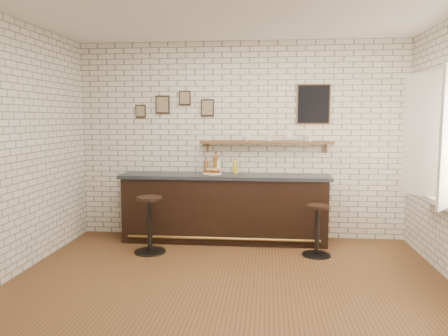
# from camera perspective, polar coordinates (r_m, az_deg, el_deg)

# --- Properties ---
(ground) EXTENTS (5.00, 5.00, 0.00)m
(ground) POSITION_cam_1_polar(r_m,az_deg,el_deg) (5.07, 0.55, -14.81)
(ground) COLOR brown
(ground) RESTS_ON ground
(bar_counter) EXTENTS (3.10, 0.65, 1.01)m
(bar_counter) POSITION_cam_1_polar(r_m,az_deg,el_deg) (6.57, 0.08, -5.20)
(bar_counter) COLOR black
(bar_counter) RESTS_ON ground
(sandwich_plate) EXTENTS (0.28, 0.28, 0.01)m
(sandwich_plate) POSITION_cam_1_polar(r_m,az_deg,el_deg) (6.54, -1.55, -0.74)
(sandwich_plate) COLOR white
(sandwich_plate) RESTS_ON bar_counter
(ciabatta_sandwich) EXTENTS (0.25, 0.18, 0.08)m
(ciabatta_sandwich) POSITION_cam_1_polar(r_m,az_deg,el_deg) (6.53, -1.46, -0.35)
(ciabatta_sandwich) COLOR tan
(ciabatta_sandwich) RESTS_ON sandwich_plate
(potato_chips) EXTENTS (0.26, 0.18, 0.00)m
(potato_chips) POSITION_cam_1_polar(r_m,az_deg,el_deg) (6.54, -1.66, -0.67)
(potato_chips) COLOR gold
(potato_chips) RESTS_ON sandwich_plate
(bitters_bottle_brown) EXTENTS (0.07, 0.07, 0.24)m
(bitters_bottle_brown) POSITION_cam_1_polar(r_m,az_deg,el_deg) (6.69, -2.36, 0.20)
(bitters_bottle_brown) COLOR brown
(bitters_bottle_brown) RESTS_ON bar_counter
(bitters_bottle_white) EXTENTS (0.07, 0.07, 0.26)m
(bitters_bottle_white) POSITION_cam_1_polar(r_m,az_deg,el_deg) (6.66, -0.74, 0.29)
(bitters_bottle_white) COLOR silver
(bitters_bottle_white) RESTS_ON bar_counter
(bitters_bottle_amber) EXTENTS (0.08, 0.08, 0.32)m
(bitters_bottle_amber) POSITION_cam_1_polar(r_m,az_deg,el_deg) (6.66, -1.06, 0.49)
(bitters_bottle_amber) COLOR #9A5718
(bitters_bottle_amber) RESTS_ON bar_counter
(condiment_bottle_yellow) EXTENTS (0.07, 0.07, 0.22)m
(condiment_bottle_yellow) POSITION_cam_1_polar(r_m,az_deg,el_deg) (6.64, 1.47, 0.13)
(condiment_bottle_yellow) COLOR gold
(condiment_bottle_yellow) RESTS_ON bar_counter
(bar_stool_left) EXTENTS (0.43, 0.43, 0.78)m
(bar_stool_left) POSITION_cam_1_polar(r_m,az_deg,el_deg) (6.11, -9.68, -7.06)
(bar_stool_left) COLOR black
(bar_stool_left) RESTS_ON ground
(bar_stool_right) EXTENTS (0.40, 0.40, 0.69)m
(bar_stool_right) POSITION_cam_1_polar(r_m,az_deg,el_deg) (6.03, 12.08, -7.75)
(bar_stool_right) COLOR black
(bar_stool_right) RESTS_ON ground
(wall_shelf) EXTENTS (2.00, 0.18, 0.18)m
(wall_shelf) POSITION_cam_1_polar(r_m,az_deg,el_deg) (6.61, 5.51, 3.34)
(wall_shelf) COLOR brown
(wall_shelf) RESTS_ON ground
(shelf_cup_a) EXTENTS (0.16, 0.16, 0.09)m
(shelf_cup_a) POSITION_cam_1_polar(r_m,az_deg,el_deg) (6.62, 2.97, 3.96)
(shelf_cup_a) COLOR white
(shelf_cup_a) RESTS_ON wall_shelf
(shelf_cup_b) EXTENTS (0.13, 0.13, 0.09)m
(shelf_cup_b) POSITION_cam_1_polar(r_m,az_deg,el_deg) (6.61, 5.91, 3.90)
(shelf_cup_b) COLOR white
(shelf_cup_b) RESTS_ON wall_shelf
(shelf_cup_c) EXTENTS (0.14, 0.14, 0.10)m
(shelf_cup_c) POSITION_cam_1_polar(r_m,az_deg,el_deg) (6.62, 8.44, 3.90)
(shelf_cup_c) COLOR white
(shelf_cup_c) RESTS_ON wall_shelf
(shelf_cup_d) EXTENTS (0.10, 0.10, 0.09)m
(shelf_cup_d) POSITION_cam_1_polar(r_m,az_deg,el_deg) (6.64, 11.10, 3.85)
(shelf_cup_d) COLOR white
(shelf_cup_d) RESTS_ON wall_shelf
(back_wall_decor) EXTENTS (2.96, 0.02, 0.56)m
(back_wall_decor) POSITION_cam_1_polar(r_m,az_deg,el_deg) (6.69, 4.07, 8.26)
(back_wall_decor) COLOR black
(back_wall_decor) RESTS_ON ground
(window_sill) EXTENTS (0.20, 1.35, 0.06)m
(window_sill) POSITION_cam_1_polar(r_m,az_deg,el_deg) (5.46, 26.90, -4.15)
(window_sill) COLOR white
(window_sill) RESTS_ON ground
(casement_window) EXTENTS (0.40, 1.30, 1.56)m
(casement_window) POSITION_cam_1_polar(r_m,az_deg,el_deg) (5.37, 26.90, 3.74)
(casement_window) COLOR white
(casement_window) RESTS_ON ground
(book_lower) EXTENTS (0.21, 0.26, 0.02)m
(book_lower) POSITION_cam_1_polar(r_m,az_deg,el_deg) (5.35, 27.14, -3.93)
(book_lower) COLOR tan
(book_lower) RESTS_ON window_sill
(book_upper) EXTENTS (0.19, 0.24, 0.02)m
(book_upper) POSITION_cam_1_polar(r_m,az_deg,el_deg) (5.37, 27.04, -3.68)
(book_upper) COLOR tan
(book_upper) RESTS_ON book_lower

